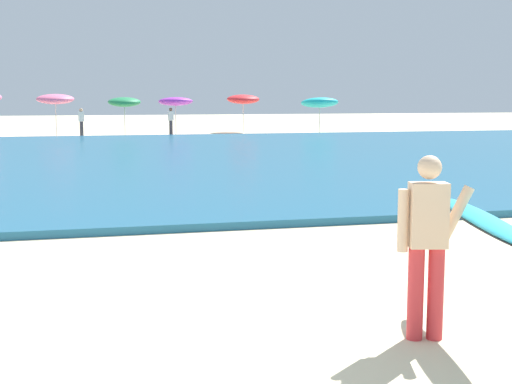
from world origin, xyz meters
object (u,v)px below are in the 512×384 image
(surfer_with_board, at_px, (456,230))
(beach_umbrella_5, at_px, (176,101))
(beach_umbrella_4, at_px, (124,102))
(beachgoer_near_row_mid, at_px, (171,120))
(beachgoer_near_row_left, at_px, (81,121))
(beach_umbrella_6, at_px, (243,99))
(beach_umbrella_7, at_px, (320,103))
(beach_umbrella_3, at_px, (55,99))

(surfer_with_board, relative_size, beach_umbrella_5, 1.18)
(beach_umbrella_4, bearing_deg, surfer_with_board, -89.08)
(surfer_with_board, xyz_separation_m, beach_umbrella_5, (2.40, 36.49, 0.90))
(beachgoer_near_row_mid, bearing_deg, beachgoer_near_row_left, -176.90)
(beach_umbrella_6, xyz_separation_m, beach_umbrella_7, (4.42, -1.83, -0.20))
(beach_umbrella_5, distance_m, beach_umbrella_7, 8.90)
(surfer_with_board, xyz_separation_m, beach_umbrella_6, (6.88, 38.17, 1.01))
(beach_umbrella_5, height_order, beachgoer_near_row_left, beach_umbrella_5)
(beach_umbrella_4, distance_m, beach_umbrella_6, 7.70)
(surfer_with_board, bearing_deg, beach_umbrella_4, 90.92)
(beach_umbrella_3, relative_size, beachgoer_near_row_mid, 1.53)
(beachgoer_near_row_left, distance_m, beachgoer_near_row_mid, 5.06)
(surfer_with_board, distance_m, beachgoer_near_row_mid, 35.89)
(beach_umbrella_5, xyz_separation_m, beachgoer_near_row_mid, (-0.38, -0.66, -1.09))
(beach_umbrella_7, distance_m, beachgoer_near_row_left, 14.39)
(surfer_with_board, relative_size, beach_umbrella_6, 1.11)
(beach_umbrella_3, bearing_deg, beach_umbrella_7, -0.40)
(beach_umbrella_7, bearing_deg, beachgoer_near_row_mid, -176.89)
(surfer_with_board, relative_size, beachgoer_near_row_mid, 1.68)
(beach_umbrella_5, height_order, beachgoer_near_row_mid, beach_umbrella_5)
(beach_umbrella_3, xyz_separation_m, beach_umbrella_4, (3.83, -0.15, -0.17))
(beachgoer_near_row_mid, bearing_deg, beach_umbrella_7, 3.11)
(beach_umbrella_4, height_order, beach_umbrella_7, beach_umbrella_7)
(beach_umbrella_6, bearing_deg, beachgoer_near_row_left, -165.24)
(beach_umbrella_4, bearing_deg, beach_umbrella_3, 177.77)
(surfer_with_board, relative_size, beach_umbrella_4, 1.19)
(surfer_with_board, distance_m, beachgoer_near_row_left, 35.69)
(beach_umbrella_6, bearing_deg, surfer_with_board, -100.22)
(surfer_with_board, distance_m, beach_umbrella_4, 36.31)
(beach_umbrella_5, bearing_deg, surfer_with_board, -93.77)
(beach_umbrella_5, bearing_deg, beachgoer_near_row_left, -170.30)
(beach_umbrella_3, distance_m, beach_umbrella_5, 6.82)
(beach_umbrella_5, bearing_deg, beach_umbrella_4, -176.33)
(beach_umbrella_6, distance_m, beachgoer_near_row_mid, 5.52)
(beach_umbrella_3, relative_size, beach_umbrella_5, 1.08)
(beach_umbrella_3, height_order, beachgoer_near_row_mid, beach_umbrella_3)
(beach_umbrella_3, bearing_deg, beachgoer_near_row_mid, -5.44)
(beachgoer_near_row_mid, bearing_deg, beach_umbrella_6, 25.70)
(beachgoer_near_row_left, bearing_deg, beach_umbrella_4, 16.78)
(surfer_with_board, xyz_separation_m, beach_umbrella_3, (-4.42, 36.44, 1.05))
(surfer_with_board, distance_m, beach_umbrella_3, 36.72)
(beach_umbrella_3, xyz_separation_m, beach_umbrella_6, (11.30, 1.73, -0.03))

